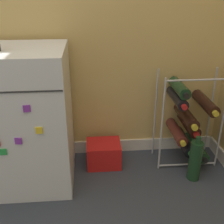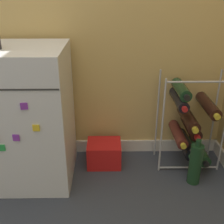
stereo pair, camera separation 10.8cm
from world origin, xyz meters
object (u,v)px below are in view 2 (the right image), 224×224
(wine_rack, at_px, (190,123))
(soda_box, at_px, (104,153))
(mini_fridge, at_px, (27,117))
(loose_bottle_floor, at_px, (195,164))

(wine_rack, height_order, soda_box, wine_rack)
(mini_fridge, relative_size, soda_box, 3.67)
(loose_bottle_floor, bearing_deg, soda_box, 159.86)
(soda_box, height_order, loose_bottle_floor, loose_bottle_floor)
(soda_box, bearing_deg, loose_bottle_floor, -20.14)
(wine_rack, bearing_deg, soda_box, -179.40)
(wine_rack, distance_m, loose_bottle_floor, 0.27)
(mini_fridge, xyz_separation_m, wine_rack, (1.02, 0.11, -0.11))
(wine_rack, relative_size, soda_box, 2.82)
(mini_fridge, relative_size, loose_bottle_floor, 2.74)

